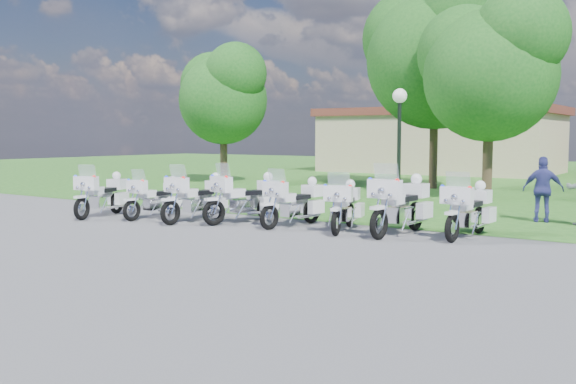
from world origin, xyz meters
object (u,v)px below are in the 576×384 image
Objects in this scene: motorcycle_0 at (102,194)px; motorcycle_7 at (469,209)px; motorcycle_2 at (197,197)px; motorcycle_3 at (246,197)px; bystander_c at (543,190)px; motorcycle_1 at (156,197)px; motorcycle_5 at (344,205)px; motorcycle_6 at (401,204)px; lamp_post at (399,118)px; motorcycle_4 at (295,202)px.

motorcycle_0 is 0.97× the size of motorcycle_7.
motorcycle_2 is at bearing 178.99° from motorcycle_0.
motorcycle_7 is at bearing -154.37° from motorcycle_3.
bystander_c reaches higher than motorcycle_7.
motorcycle_2 reaches higher than motorcycle_1.
bystander_c reaches higher than motorcycle_3.
motorcycle_5 is 5.68m from bystander_c.
motorcycle_6 is 1.11× the size of motorcycle_7.
motorcycle_5 is at bearing 16.18° from motorcycle_7.
lamp_post is (-1.90, 4.02, 2.15)m from motorcycle_6.
lamp_post is at bearing -44.29° from motorcycle_7.
motorcycle_6 is at bearing 18.96° from motorcycle_7.
motorcycle_3 reaches higher than motorcycle_1.
bystander_c is (0.82, 3.61, 0.24)m from motorcycle_7.
lamp_post reaches higher than bystander_c.
motorcycle_2 is 1.00× the size of motorcycle_3.
motorcycle_7 is 5.39m from lamp_post.
bystander_c is at bearing -147.39° from motorcycle_5.
motorcycle_4 is at bearing -16.47° from motorcycle_5.
motorcycle_2 is 4.25m from motorcycle_5.
motorcycle_2 is at bearing -7.06° from motorcycle_5.
motorcycle_5 is at bearing -83.17° from lamp_post.
motorcycle_7 reaches higher than motorcycle_4.
motorcycle_0 is at bearing -139.45° from lamp_post.
motorcycle_3 reaches higher than motorcycle_5.
motorcycle_0 is 1.27× the size of bystander_c.
motorcycle_1 is at bearing -134.72° from lamp_post.
motorcycle_6 is at bearing -166.44° from motorcycle_4.
bystander_c is at bearing -144.56° from motorcycle_2.
motorcycle_4 is 1.27× the size of bystander_c.
motorcycle_4 is at bearing -102.56° from lamp_post.
bystander_c is (3.69, 4.32, 0.26)m from motorcycle_5.
lamp_post is at bearing -132.85° from motorcycle_1.
lamp_post is at bearing -123.49° from motorcycle_2.
motorcycle_2 is 7.20m from motorcycle_7.
motorcycle_0 is 1.06× the size of motorcycle_1.
motorcycle_2 is 2.81m from motorcycle_4.
motorcycle_1 is 2.77m from motorcycle_3.
motorcycle_2 is 0.63× the size of lamp_post.
motorcycle_3 is at bearing -163.56° from motorcycle_1.
motorcycle_0 is 1.69m from motorcycle_1.
motorcycle_5 is 0.84× the size of motorcycle_6.
bystander_c is at bearing -131.94° from motorcycle_4.
lamp_post is 2.12× the size of bystander_c.
motorcycle_3 is 1.04× the size of motorcycle_4.
motorcycle_0 is 0.95× the size of motorcycle_2.
motorcycle_6 is 1.55m from motorcycle_7.
motorcycle_6 is 1.44× the size of bystander_c.
motorcycle_3 is at bearing -153.63° from motorcycle_2.
motorcycle_5 is at bearing 34.39° from bystander_c.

